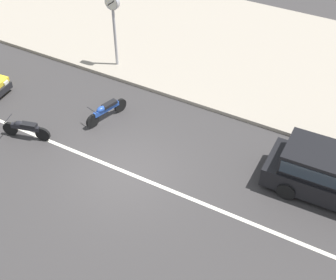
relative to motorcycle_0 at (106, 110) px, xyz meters
name	(u,v)px	position (x,y,z in m)	size (l,w,h in m)	color
ground_plane	(126,172)	(2.25, -2.11, -0.42)	(160.00, 160.00, 0.00)	#383535
lane_centre_stripe	(126,172)	(2.25, -2.11, -0.42)	(50.40, 0.14, 0.01)	silver
kerb_strip	(235,47)	(2.25, 7.43, -0.35)	(68.00, 10.00, 0.15)	#9E9384
motorcycle_0	(106,110)	(0.00, 0.00, 0.00)	(0.75, 1.91, 0.80)	black
motorcycle_1	(25,128)	(-1.96, -2.34, 0.00)	(1.83, 0.73, 0.80)	black
street_clock	(113,14)	(-1.75, 3.36, 2.14)	(0.63, 0.22, 3.24)	#9E9EA3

